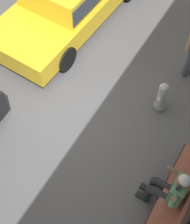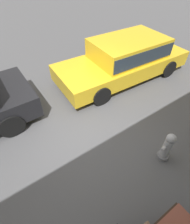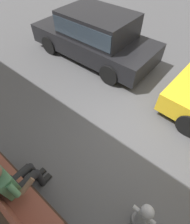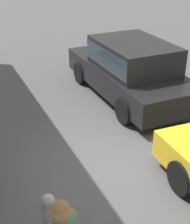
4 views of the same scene
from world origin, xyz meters
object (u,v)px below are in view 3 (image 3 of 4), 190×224
object	(u,v)px
bench	(7,198)
person_on_phone	(13,180)
fire_hydrant	(143,216)
parked_car_mid	(95,34)

from	to	relation	value
bench	person_on_phone	bearing A→B (deg)	-66.43
bench	fire_hydrant	bearing A→B (deg)	-146.06
bench	parked_car_mid	bearing A→B (deg)	-65.85
person_on_phone	parked_car_mid	world-z (taller)	parked_car_mid
person_on_phone	fire_hydrant	distance (m)	2.13
bench	parked_car_mid	world-z (taller)	parked_car_mid
bench	fire_hydrant	size ratio (longest dim) A/B	2.35
person_on_phone	fire_hydrant	size ratio (longest dim) A/B	1.70
bench	parked_car_mid	distance (m)	5.14
parked_car_mid	fire_hydrant	xyz separation A→B (m)	(-3.87, 3.50, -0.44)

